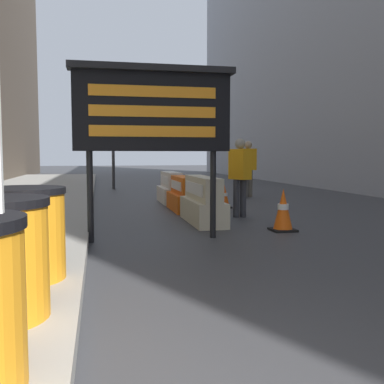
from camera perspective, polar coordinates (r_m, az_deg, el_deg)
barrel_drum_back at (r=4.66m, az=-20.73°, el=-4.93°), size 0.83×0.83×0.89m
message_board at (r=7.26m, az=-5.01°, el=10.25°), size 2.61×0.36×2.77m
jersey_barrier_cream at (r=9.14m, az=1.36°, el=-1.34°), size 0.58×1.97×0.94m
jersey_barrier_orange_far at (r=11.18m, az=-1.09°, el=-0.45°), size 0.61×1.71×0.85m
jersey_barrier_white at (r=13.09m, az=-2.67°, el=0.37°), size 0.63×1.73×0.89m
traffic_cone_near at (r=12.45m, az=-0.51°, el=-0.09°), size 0.39×0.39×0.69m
traffic_cone_mid at (r=11.75m, az=4.14°, el=-0.59°), size 0.34×0.34×0.61m
traffic_cone_far at (r=8.31m, az=11.49°, el=-2.28°), size 0.43×0.43×0.77m
traffic_light_near_curb at (r=18.55m, az=-10.04°, el=10.49°), size 0.28×0.45×4.56m
pedestrian_worker at (r=9.97m, az=6.11°, el=2.68°), size 0.46×0.53×1.74m
pedestrian_passerby at (r=14.92m, az=7.14°, el=3.54°), size 0.53×0.38×1.84m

